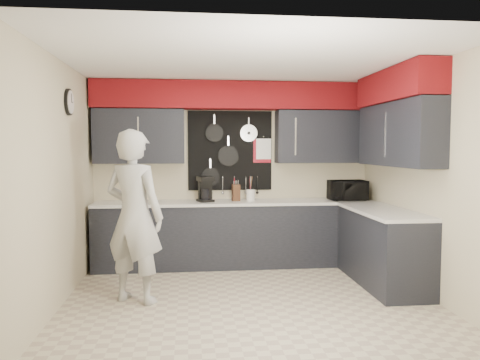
{
  "coord_description": "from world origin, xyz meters",
  "views": [
    {
      "loc": [
        -0.65,
        -5.06,
        1.67
      ],
      "look_at": [
        -0.04,
        0.5,
        1.28
      ],
      "focal_mm": 35.0,
      "sensor_mm": 36.0,
      "label": 1
    }
  ],
  "objects": [
    {
      "name": "coffee_maker",
      "position": [
        -0.42,
        1.44,
        1.1
      ],
      "size": [
        0.25,
        0.28,
        0.35
      ],
      "rotation": [
        0.0,
        0.0,
        0.3
      ],
      "color": "black",
      "rests_on": "base_cabinets"
    },
    {
      "name": "back_wall_assembly",
      "position": [
        0.01,
        1.6,
        2.01
      ],
      "size": [
        4.0,
        0.36,
        2.6
      ],
      "color": "beige",
      "rests_on": "ground"
    },
    {
      "name": "left_wall_assembly",
      "position": [
        -1.99,
        0.02,
        1.33
      ],
      "size": [
        0.05,
        3.5,
        2.6
      ],
      "color": "beige",
      "rests_on": "ground"
    },
    {
      "name": "microwave",
      "position": [
        1.6,
        1.38,
        1.06
      ],
      "size": [
        0.52,
        0.36,
        0.28
      ],
      "primitive_type": "imported",
      "rotation": [
        0.0,
        0.0,
        0.03
      ],
      "color": "black",
      "rests_on": "base_cabinets"
    },
    {
      "name": "knife_block",
      "position": [
        0.01,
        1.46,
        1.04
      ],
      "size": [
        0.12,
        0.12,
        0.23
      ],
      "primitive_type": "cube",
      "rotation": [
        0.0,
        0.0,
        0.14
      ],
      "color": "black",
      "rests_on": "base_cabinets"
    },
    {
      "name": "right_wall_assembly",
      "position": [
        1.85,
        0.26,
        1.94
      ],
      "size": [
        0.36,
        3.5,
        2.6
      ],
      "color": "beige",
      "rests_on": "ground"
    },
    {
      "name": "utensil_crock",
      "position": [
        0.22,
        1.47,
        1.0
      ],
      "size": [
        0.12,
        0.12,
        0.16
      ],
      "primitive_type": "cylinder",
      "color": "white",
      "rests_on": "base_cabinets"
    },
    {
      "name": "base_cabinets",
      "position": [
        0.49,
        1.13,
        0.46
      ],
      "size": [
        3.95,
        2.2,
        0.92
      ],
      "color": "black",
      "rests_on": "ground"
    },
    {
      "name": "ground",
      "position": [
        0.0,
        0.0,
        0.0
      ],
      "size": [
        4.0,
        4.0,
        0.0
      ],
      "primitive_type": "plane",
      "color": "#BDB393",
      "rests_on": "ground"
    },
    {
      "name": "person",
      "position": [
        -1.24,
        0.01,
        0.93
      ],
      "size": [
        0.81,
        0.71,
        1.86
      ],
      "primitive_type": "imported",
      "rotation": [
        0.0,
        0.0,
        2.67
      ],
      "color": "#ABABA9",
      "rests_on": "ground"
    }
  ]
}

